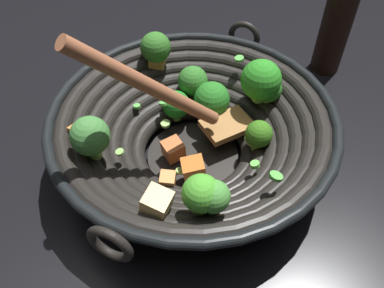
# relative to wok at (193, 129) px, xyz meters

# --- Properties ---
(ground_plane) EXTENTS (4.00, 4.00, 0.00)m
(ground_plane) POSITION_rel_wok_xyz_m (-0.00, -0.00, -0.06)
(ground_plane) COLOR black
(wok) EXTENTS (0.39, 0.39, 0.25)m
(wok) POSITION_rel_wok_xyz_m (0.00, 0.00, 0.00)
(wok) COLOR black
(wok) RESTS_ON ground
(soy_sauce_bottle) EXTENTS (0.05, 0.05, 0.21)m
(soy_sauce_bottle) POSITION_rel_wok_xyz_m (0.29, 0.15, 0.02)
(soy_sauce_bottle) COLOR black
(soy_sauce_bottle) RESTS_ON ground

